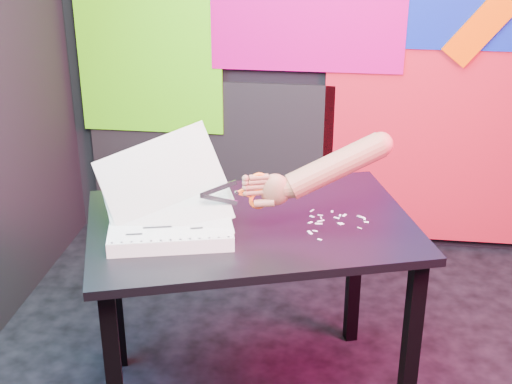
# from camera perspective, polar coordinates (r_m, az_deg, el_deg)

# --- Properties ---
(room) EXTENTS (3.01, 3.01, 2.71)m
(room) POSITION_cam_1_polar(r_m,az_deg,el_deg) (2.09, 8.66, 10.47)
(room) COLOR black
(room) RESTS_ON ground
(backdrop) EXTENTS (2.88, 0.05, 2.08)m
(backdrop) POSITION_cam_1_polar(r_m,az_deg,el_deg) (3.61, 9.03, 9.52)
(backdrop) COLOR red
(backdrop) RESTS_ON ground
(work_table) EXTENTS (1.27, 1.03, 0.75)m
(work_table) POSITION_cam_1_polar(r_m,az_deg,el_deg) (2.48, -0.40, -4.48)
(work_table) COLOR black
(work_table) RESTS_ON ground
(printout_stack) EXTENTS (0.49, 0.38, 0.37)m
(printout_stack) POSITION_cam_1_polar(r_m,az_deg,el_deg) (2.35, -6.86, -2.63)
(printout_stack) COLOR white
(printout_stack) RESTS_ON work_table
(scissors) EXTENTS (0.22, 0.08, 0.13)m
(scissors) POSITION_cam_1_polar(r_m,az_deg,el_deg) (2.31, -0.16, 0.05)
(scissors) COLOR silver
(scissors) RESTS_ON printout_stack
(hand_forearm) EXTENTS (0.47, 0.20, 0.23)m
(hand_forearm) POSITION_cam_1_polar(r_m,az_deg,el_deg) (2.34, 5.58, 1.81)
(hand_forearm) COLOR brown
(hand_forearm) RESTS_ON work_table
(paper_clippings) EXTENTS (0.21, 0.23, 0.00)m
(paper_clippings) POSITION_cam_1_polar(r_m,az_deg,el_deg) (2.45, 6.13, -2.30)
(paper_clippings) COLOR white
(paper_clippings) RESTS_ON work_table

